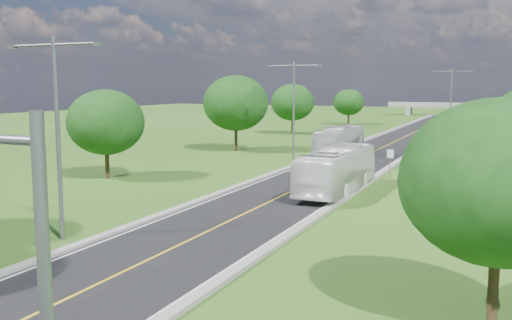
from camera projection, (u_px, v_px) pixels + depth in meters
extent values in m
plane|color=#254B15|center=(382.00, 148.00, 69.54)|extent=(260.00, 260.00, 0.00)
cube|color=black|center=(392.00, 143.00, 74.96)|extent=(8.00, 150.00, 0.06)
cube|color=gray|center=(360.00, 141.00, 76.68)|extent=(0.50, 150.00, 0.22)
cube|color=gray|center=(425.00, 144.00, 73.22)|extent=(0.50, 150.00, 0.22)
cylinder|color=slate|center=(45.00, 288.00, 11.55)|extent=(0.28, 0.28, 7.20)
cylinder|color=slate|center=(390.00, 163.00, 47.37)|extent=(0.08, 0.08, 2.40)
cube|color=white|center=(390.00, 154.00, 47.24)|extent=(0.55, 0.04, 0.70)
cube|color=gray|center=(409.00, 111.00, 145.80)|extent=(1.20, 3.00, 2.00)
cube|color=gray|center=(493.00, 112.00, 137.67)|extent=(1.20, 3.00, 2.00)
cube|color=gray|center=(450.00, 105.00, 141.53)|extent=(30.00, 3.00, 1.20)
cylinder|color=slate|center=(58.00, 140.00, 27.92)|extent=(0.22, 0.22, 10.00)
cylinder|color=slate|center=(32.00, 45.00, 27.88)|extent=(2.80, 0.12, 0.12)
cylinder|color=slate|center=(77.00, 44.00, 26.75)|extent=(2.80, 0.12, 0.12)
cube|color=slate|center=(12.00, 47.00, 28.42)|extent=(0.50, 0.25, 0.18)
cube|color=slate|center=(99.00, 44.00, 26.22)|extent=(0.50, 0.25, 0.18)
cylinder|color=slate|center=(294.00, 111.00, 57.76)|extent=(0.22, 0.22, 10.00)
cylinder|color=slate|center=(281.00, 66.00, 57.72)|extent=(2.80, 0.12, 0.12)
cylinder|color=slate|center=(307.00, 65.00, 56.58)|extent=(2.80, 0.12, 0.12)
cube|color=slate|center=(269.00, 66.00, 58.26)|extent=(0.50, 0.25, 0.18)
cube|color=slate|center=(320.00, 66.00, 56.06)|extent=(0.50, 0.25, 0.18)
cylinder|color=slate|center=(451.00, 103.00, 82.72)|extent=(0.22, 0.22, 10.00)
cylinder|color=slate|center=(442.00, 71.00, 82.68)|extent=(2.80, 0.12, 0.12)
cylinder|color=slate|center=(462.00, 71.00, 81.54)|extent=(2.80, 0.12, 0.12)
cube|color=slate|center=(433.00, 72.00, 83.22)|extent=(0.50, 0.25, 0.18)
cube|color=slate|center=(472.00, 71.00, 81.02)|extent=(0.50, 0.25, 0.18)
cylinder|color=black|center=(107.00, 162.00, 46.93)|extent=(0.36, 0.36, 2.70)
ellipsoid|color=#143B10|center=(106.00, 122.00, 46.50)|extent=(6.30, 6.30, 5.36)
cylinder|color=black|center=(236.00, 137.00, 66.38)|extent=(0.36, 0.36, 3.24)
ellipsoid|color=#143B10|center=(236.00, 103.00, 65.86)|extent=(7.56, 7.56, 6.43)
cylinder|color=black|center=(292.00, 125.00, 88.92)|extent=(0.36, 0.36, 2.88)
ellipsoid|color=#143B10|center=(293.00, 102.00, 88.45)|extent=(6.72, 6.72, 5.71)
cylinder|color=black|center=(348.00, 118.00, 109.62)|extent=(0.36, 0.36, 2.52)
ellipsoid|color=#143B10|center=(349.00, 102.00, 109.22)|extent=(5.88, 5.88, 5.00)
cylinder|color=black|center=(494.00, 282.00, 18.46)|extent=(0.36, 0.36, 2.70)
ellipsoid|color=#143B10|center=(499.00, 182.00, 18.03)|extent=(6.30, 6.30, 5.36)
imported|color=white|center=(337.00, 170.00, 40.62)|extent=(2.85, 11.63, 3.23)
imported|color=silver|center=(340.00, 140.00, 62.60)|extent=(2.86, 11.14, 3.09)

